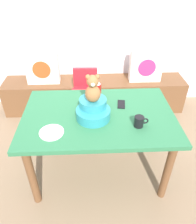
{
  "coord_description": "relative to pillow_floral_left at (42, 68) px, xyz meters",
  "views": [
    {
      "loc": [
        -0.08,
        -1.57,
        1.89
      ],
      "look_at": [
        0.0,
        0.1,
        0.69
      ],
      "focal_mm": 34.48,
      "sensor_mm": 36.0,
      "label": 1
    }
  ],
  "objects": [
    {
      "name": "ground_plane",
      "position": [
        0.71,
        -1.18,
        -0.68
      ],
      "size": [
        8.0,
        8.0,
        0.0
      ],
      "primitive_type": "plane",
      "color": "#8C7256"
    },
    {
      "name": "cell_phone",
      "position": [
        0.93,
        -1.03,
        0.06
      ],
      "size": [
        0.09,
        0.15,
        0.01
      ],
      "primitive_type": "cube",
      "rotation": [
        0.0,
        0.0,
        3.0
      ],
      "color": "black",
      "rests_on": "dining_table"
    },
    {
      "name": "highchair",
      "position": [
        0.58,
        -0.42,
        -0.16
      ],
      "size": [
        0.34,
        0.45,
        0.79
      ],
      "color": "red",
      "rests_on": "ground_plane"
    },
    {
      "name": "window_bench",
      "position": [
        0.71,
        0.02,
        -0.45
      ],
      "size": [
        2.6,
        0.44,
        0.46
      ],
      "primitive_type": "cube",
      "color": "brown",
      "rests_on": "ground_plane"
    },
    {
      "name": "dinner_plate_near",
      "position": [
        0.32,
        -1.42,
        0.07
      ],
      "size": [
        0.2,
        0.2,
        0.01
      ],
      "primitive_type": "cylinder",
      "color": "white",
      "rests_on": "dining_table"
    },
    {
      "name": "dining_table",
      "position": [
        0.71,
        -1.18,
        -0.04
      ],
      "size": [
        1.37,
        0.9,
        0.74
      ],
      "color": "#2D7247",
      "rests_on": "ground_plane"
    },
    {
      "name": "back_wall",
      "position": [
        0.71,
        0.29,
        0.62
      ],
      "size": [
        4.4,
        0.1,
        2.6
      ],
      "primitive_type": "cube",
      "color": "silver",
      "rests_on": "ground_plane"
    },
    {
      "name": "teddy_bear",
      "position": [
        0.66,
        -1.21,
        0.34
      ],
      "size": [
        0.13,
        0.12,
        0.25
      ],
      "color": "#9C673B",
      "rests_on": "infant_seat_teal"
    },
    {
      "name": "coffee_mug",
      "position": [
        1.04,
        -1.36,
        0.11
      ],
      "size": [
        0.12,
        0.08,
        0.09
      ],
      "color": "black",
      "rests_on": "dining_table"
    },
    {
      "name": "ketchup_bottle",
      "position": [
        0.71,
        -0.89,
        0.15
      ],
      "size": [
        0.07,
        0.07,
        0.18
      ],
      "color": "red",
      "rests_on": "dining_table"
    },
    {
      "name": "pillow_floral_left",
      "position": [
        0.0,
        0.0,
        0.0
      ],
      "size": [
        0.44,
        0.15,
        0.44
      ],
      "color": "white",
      "rests_on": "window_bench"
    },
    {
      "name": "infant_seat_teal",
      "position": [
        0.66,
        -1.21,
        0.13
      ],
      "size": [
        0.3,
        0.33,
        0.16
      ],
      "color": "teal",
      "rests_on": "dining_table"
    },
    {
      "name": "pillow_floral_right",
      "position": [
        1.42,
        0.0,
        0.0
      ],
      "size": [
        0.44,
        0.15,
        0.44
      ],
      "color": "white",
      "rests_on": "window_bench"
    }
  ]
}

